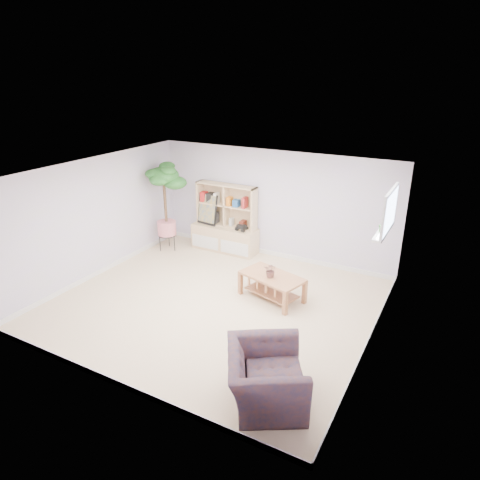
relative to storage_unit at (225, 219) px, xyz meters
The scene contains 14 objects.
floor 2.61m from the storage_unit, 64.03° to the right, with size 5.50×5.00×0.01m, color beige.
ceiling 2.97m from the storage_unit, 64.03° to the right, with size 5.50×5.00×0.01m, color white.
walls 2.53m from the storage_unit, 64.03° to the right, with size 5.51×5.01×2.40m.
baseboard 2.60m from the storage_unit, 64.03° to the right, with size 5.50×5.00×0.10m, color white, non-canonical shape.
window 4.33m from the storage_unit, 23.23° to the right, with size 0.10×0.98×0.68m, color silver, non-canonical shape.
window_sill 4.20m from the storage_unit, 23.56° to the right, with size 0.14×1.00×0.04m, color white.
storage_unit is the anchor object (origin of this frame).
poster 0.47m from the storage_unit, behind, with size 0.52×0.12×0.72m, color #E7AC0F, non-canonical shape.
toy_truck 0.49m from the storage_unit, ahead, with size 0.30×0.21×0.16m, color black, non-canonical shape.
coffee_table 2.55m from the storage_unit, 39.31° to the right, with size 1.15×0.63×0.47m, color #925B2F, non-canonical shape.
table_plant 2.54m from the storage_unit, 40.51° to the right, with size 0.24×0.21×0.27m, color #205B1D.
floor_tree 1.37m from the storage_unit, 153.68° to the right, with size 0.75×0.75×2.04m, color #1A4A20, non-canonical shape.
armchair 5.00m from the storage_unit, 53.69° to the right, with size 1.10×0.95×0.81m, color navy.
sill_plant 4.27m from the storage_unit, 24.76° to the right, with size 0.12×0.10×0.22m, color #1A4A20.
Camera 1 is at (3.65, -5.76, 3.93)m, focal length 32.00 mm.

